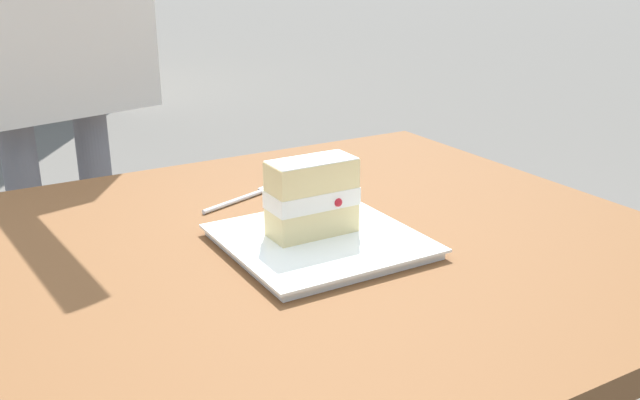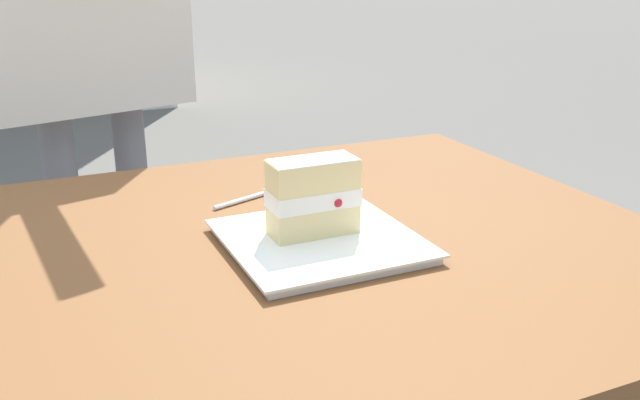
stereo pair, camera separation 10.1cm
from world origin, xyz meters
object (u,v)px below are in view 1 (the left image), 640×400
at_px(dessert_plate, 320,241).
at_px(dessert_fork, 246,197).
at_px(patio_table, 276,316).
at_px(cake_slice, 312,197).

xyz_separation_m(dessert_plate, dessert_fork, (0.01, -0.25, -0.00)).
relative_size(dessert_plate, dessert_fork, 1.63).
relative_size(patio_table, dessert_plate, 4.41).
bearing_deg(dessert_fork, patio_table, 75.98).
distance_m(dessert_plate, dessert_fork, 0.25).
bearing_deg(cake_slice, patio_table, -13.26).
bearing_deg(dessert_fork, dessert_plate, 91.48).
height_order(patio_table, cake_slice, cake_slice).
relative_size(dessert_plate, cake_slice, 2.07).
distance_m(cake_slice, dessert_fork, 0.24).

